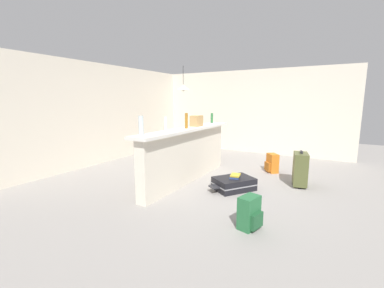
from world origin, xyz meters
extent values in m
cube|color=gray|center=(0.00, 0.00, -0.03)|extent=(13.00, 13.00, 0.05)
cube|color=silver|center=(0.00, 3.05, 1.25)|extent=(6.60, 0.10, 2.50)
cube|color=silver|center=(3.05, 0.30, 1.25)|extent=(0.10, 6.00, 2.50)
cube|color=silver|center=(-0.47, 0.32, 0.51)|extent=(2.80, 0.20, 1.02)
cube|color=white|center=(-0.47, 0.32, 1.04)|extent=(2.96, 0.40, 0.05)
cylinder|color=silver|center=(-1.70, 0.40, 1.22)|extent=(0.07, 0.07, 0.30)
cylinder|color=silver|center=(-1.10, 0.38, 1.20)|extent=(0.06, 0.06, 0.25)
cylinder|color=#9E661E|center=(-0.52, 0.31, 1.21)|extent=(0.06, 0.06, 0.29)
cylinder|color=#284C89|center=(0.16, 0.34, 1.18)|extent=(0.06, 0.06, 0.21)
cylinder|color=#2D6B38|center=(0.81, 0.41, 1.18)|extent=(0.06, 0.06, 0.23)
cube|color=tan|center=(-0.06, 0.35, 1.18)|extent=(0.26, 0.18, 0.22)
cube|color=#332319|center=(1.36, 1.49, 0.72)|extent=(1.10, 0.80, 0.04)
cylinder|color=#332319|center=(0.87, 1.15, 0.35)|extent=(0.06, 0.06, 0.70)
cylinder|color=#332319|center=(1.85, 1.15, 0.35)|extent=(0.06, 0.06, 0.70)
cylinder|color=#332319|center=(0.87, 1.83, 0.35)|extent=(0.06, 0.06, 0.70)
cylinder|color=#332319|center=(1.85, 1.83, 0.35)|extent=(0.06, 0.06, 0.70)
cube|color=#9E754C|center=(1.30, 0.91, 0.43)|extent=(0.46, 0.46, 0.04)
cube|color=#9E754C|center=(1.27, 1.09, 0.69)|extent=(0.40, 0.10, 0.48)
cylinder|color=#9E754C|center=(1.17, 0.73, 0.21)|extent=(0.04, 0.04, 0.41)
cylinder|color=#9E754C|center=(1.49, 0.78, 0.21)|extent=(0.04, 0.04, 0.41)
cylinder|color=#9E754C|center=(1.12, 1.05, 0.21)|extent=(0.04, 0.04, 0.41)
cylinder|color=#9E754C|center=(1.43, 1.10, 0.21)|extent=(0.04, 0.04, 0.41)
cylinder|color=black|center=(1.27, 1.50, 2.25)|extent=(0.01, 0.01, 0.50)
cone|color=white|center=(1.27, 1.50, 1.95)|extent=(0.34, 0.34, 0.14)
sphere|color=white|center=(1.27, 1.50, 1.87)|extent=(0.07, 0.07, 0.07)
cube|color=black|center=(-0.46, -0.66, 0.11)|extent=(0.83, 0.78, 0.22)
cube|color=gray|center=(-0.46, -0.66, 0.11)|extent=(0.85, 0.80, 0.02)
cube|color=#2D2D33|center=(-0.80, -0.42, 0.11)|extent=(0.22, 0.23, 0.02)
cube|color=#51562D|center=(0.35, -1.66, 0.33)|extent=(0.48, 0.33, 0.60)
cylinder|color=black|center=(0.17, -1.70, 0.03)|extent=(0.06, 0.04, 0.06)
cylinder|color=black|center=(0.54, -1.62, 0.03)|extent=(0.06, 0.04, 0.06)
cube|color=#232328|center=(0.35, -1.66, 0.65)|extent=(0.15, 0.07, 0.04)
cube|color=#286B3D|center=(-1.71, -1.33, 0.21)|extent=(0.32, 0.25, 0.42)
cube|color=#205530|center=(-1.73, -1.43, 0.14)|extent=(0.23, 0.12, 0.19)
cube|color=black|center=(-1.75, -1.21, 0.19)|extent=(0.04, 0.03, 0.36)
cube|color=black|center=(-1.61, -1.25, 0.19)|extent=(0.04, 0.03, 0.36)
cube|color=orange|center=(1.04, -1.00, 0.21)|extent=(0.33, 0.32, 0.42)
cube|color=#AB5918|center=(0.97, -0.91, 0.14)|extent=(0.21, 0.18, 0.19)
cube|color=black|center=(1.16, -1.03, 0.19)|extent=(0.04, 0.04, 0.36)
cube|color=black|center=(1.05, -1.12, 0.19)|extent=(0.04, 0.04, 0.36)
cube|color=#334C99|center=(-0.45, -0.66, 0.24)|extent=(0.25, 0.21, 0.04)
cube|color=gold|center=(-0.45, -0.68, 0.27)|extent=(0.25, 0.20, 0.03)
camera|label=1|loc=(-4.66, -2.21, 1.60)|focal=23.79mm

